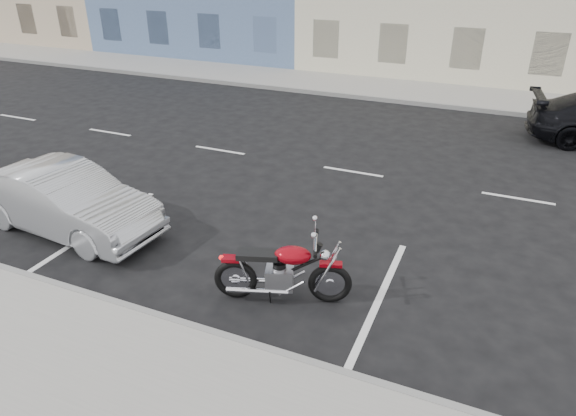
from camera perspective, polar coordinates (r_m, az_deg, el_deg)
name	(u,v)px	position (r m, az deg, el deg)	size (l,w,h in m)	color
ground	(431,184)	(13.16, 15.58, 2.54)	(120.00, 120.00, 0.00)	black
sidewalk_far	(345,85)	(22.26, 6.39, 13.45)	(80.00, 3.40, 0.15)	gray
curb_near	(61,288)	(9.59, -23.88, -8.12)	(80.00, 0.12, 0.16)	gray
curb_far	(332,94)	(20.69, 4.92, 12.49)	(80.00, 0.12, 0.16)	gray
motorcycle	(332,275)	(8.35, 4.93, -7.47)	(2.18, 1.01, 1.13)	black
sedan_silver	(66,200)	(11.25, -23.43, 0.77)	(1.44, 4.12, 1.36)	#AAADB2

